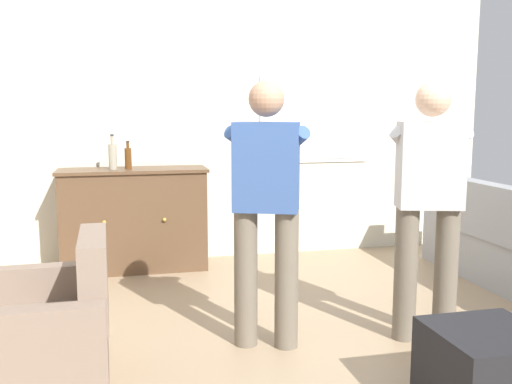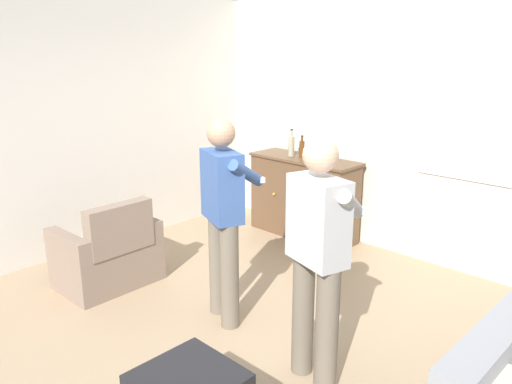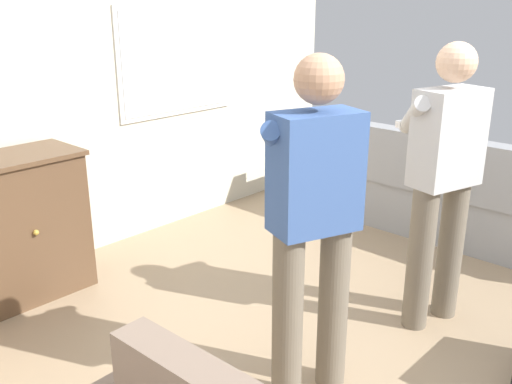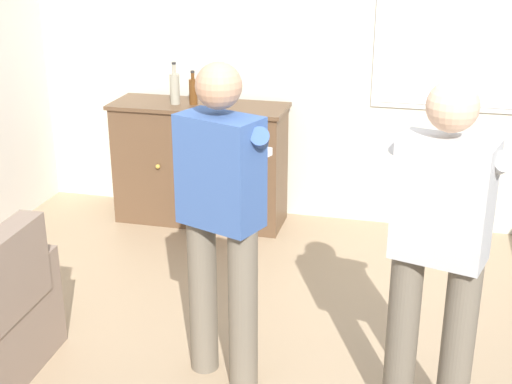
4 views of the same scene
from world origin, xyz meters
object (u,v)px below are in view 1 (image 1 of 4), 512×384
(armchair, at_px, (53,340))
(sideboard_cabinet, at_px, (134,219))
(person_standing_right, at_px, (428,199))
(bottle_liquor_amber, at_px, (113,156))
(ottoman, at_px, (487,372))
(bottle_wine_green, at_px, (128,158))
(person_standing_left, at_px, (266,201))

(armchair, xyz_separation_m, sideboard_cabinet, (0.48, 2.33, 0.19))
(person_standing_right, bearing_deg, sideboard_cabinet, 130.58)
(armchair, relative_size, person_standing_right, 0.53)
(bottle_liquor_amber, height_order, ottoman, bottle_liquor_amber)
(bottle_liquor_amber, distance_m, person_standing_right, 2.89)
(sideboard_cabinet, distance_m, bottle_liquor_amber, 0.63)
(bottle_wine_green, bearing_deg, sideboard_cabinet, 8.80)
(bottle_wine_green, distance_m, bottle_liquor_amber, 0.14)
(armchair, relative_size, bottle_wine_green, 3.46)
(ottoman, bearing_deg, bottle_liquor_amber, 120.99)
(sideboard_cabinet, xyz_separation_m, person_standing_left, (0.78, -1.99, 0.45))
(bottle_wine_green, bearing_deg, ottoman, -61.19)
(sideboard_cabinet, relative_size, person_standing_right, 0.81)
(armchair, distance_m, ottoman, 2.24)
(sideboard_cabinet, xyz_separation_m, bottle_wine_green, (-0.04, -0.01, 0.58))
(armchair, bearing_deg, bottle_liquor_amber, 82.41)
(bottle_wine_green, distance_m, person_standing_right, 2.82)
(sideboard_cabinet, bearing_deg, ottoman, -61.79)
(armchair, bearing_deg, bottle_wine_green, 79.19)
(ottoman, distance_m, person_standing_right, 1.19)
(armchair, bearing_deg, sideboard_cabinet, 78.32)
(ottoman, bearing_deg, bottle_wine_green, 118.81)
(ottoman, bearing_deg, armchair, 161.10)
(armchair, height_order, bottle_liquor_amber, bottle_liquor_amber)
(armchair, relative_size, bottle_liquor_amber, 2.78)
(bottle_wine_green, xyz_separation_m, person_standing_right, (1.86, -2.12, -0.13))
(armchair, relative_size, person_standing_left, 0.53)
(person_standing_left, distance_m, person_standing_right, 1.05)
(sideboard_cabinet, distance_m, bottle_wine_green, 0.59)
(bottle_wine_green, relative_size, person_standing_left, 0.15)
(bottle_wine_green, xyz_separation_m, person_standing_left, (0.82, -1.98, -0.13))
(bottle_liquor_amber, bearing_deg, person_standing_left, -63.95)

